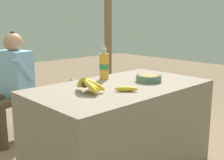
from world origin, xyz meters
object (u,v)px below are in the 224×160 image
serving_bowl (149,78)px  banana_bunch_green (73,82)px  seated_vendor (12,79)px  banana_bunch_ripe (88,84)px  support_post_far (108,22)px  wooden_bench (42,99)px  water_bottle (104,66)px  loose_banana_front (126,89)px

serving_bowl → banana_bunch_green: serving_bowl is taller
seated_vendor → banana_bunch_ripe: bearing=79.3°
support_post_far → wooden_bench: bearing=-168.8°
water_bottle → banana_bunch_green: size_ratio=1.25×
water_bottle → loose_banana_front: water_bottle is taller
water_bottle → support_post_far: size_ratio=0.12×
water_bottle → seated_vendor: size_ratio=0.27×
serving_bowl → loose_banana_front: size_ratio=1.43×
banana_bunch_ripe → support_post_far: support_post_far is taller
seated_vendor → wooden_bench: bearing=174.8°
serving_bowl → banana_bunch_ripe: bearing=174.1°
serving_bowl → wooden_bench: (-0.26, 1.26, -0.39)m
seated_vendor → banana_bunch_green: bearing=171.1°
banana_bunch_ripe → loose_banana_front: banana_bunch_ripe is taller
water_bottle → wooden_bench: (-0.07, 0.94, -0.47)m
seated_vendor → banana_bunch_green: 0.77m
banana_bunch_ripe → seated_vendor: size_ratio=0.26×
loose_banana_front → support_post_far: (1.31, 1.60, 0.44)m
seated_vendor → support_post_far: support_post_far is taller
support_post_far → banana_bunch_ripe: bearing=-136.3°
water_bottle → banana_bunch_ripe: bearing=-145.4°
loose_banana_front → support_post_far: 2.11m
serving_bowl → loose_banana_front: 0.38m
seated_vendor → serving_bowl: bearing=104.0°
wooden_bench → support_post_far: 1.47m
seated_vendor → water_bottle: bearing=102.2°
banana_bunch_ripe → water_bottle: size_ratio=0.97×
banana_bunch_ripe → seated_vendor: seated_vendor is taller
wooden_bench → serving_bowl: bearing=-78.4°
seated_vendor → banana_bunch_green: size_ratio=4.68×
banana_bunch_ripe → support_post_far: size_ratio=0.12×
loose_banana_front → support_post_far: bearing=50.9°
loose_banana_front → banana_bunch_green: 1.49m
loose_banana_front → wooden_bench: (0.11, 1.37, -0.38)m
banana_bunch_green → wooden_bench: bearing=-179.9°
loose_banana_front → seated_vendor: (-0.23, 1.32, -0.10)m
banana_bunch_green → banana_bunch_ripe: bearing=-121.2°
seated_vendor → banana_bunch_green: (0.76, 0.04, -0.15)m
banana_bunch_ripe → water_bottle: bearing=34.6°
wooden_bench → seated_vendor: size_ratio=1.29×
wooden_bench → support_post_far: support_post_far is taller
loose_banana_front → banana_bunch_green: loose_banana_front is taller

